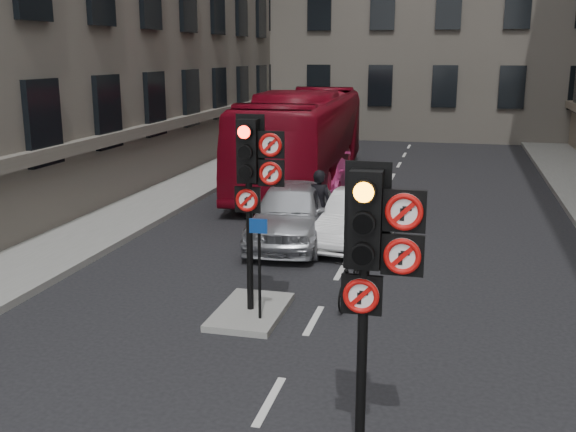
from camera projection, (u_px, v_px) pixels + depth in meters
The scene contains 11 objects.
pavement_left at pixel (130, 210), 20.50m from camera, with size 3.00×50.00×0.16m, color gray.
centre_island at pixel (251, 312), 12.50m from camera, with size 1.20×2.00×0.12m, color gray.
signal_near at pixel (372, 252), 7.49m from camera, with size 0.91×0.40×3.58m.
signal_far at pixel (253, 171), 11.85m from camera, with size 0.91×0.40×3.58m.
car_silver at pixel (291, 212), 17.13m from camera, with size 1.85×4.59×1.56m, color #ADAFB5.
car_white at pixel (358, 218), 17.05m from camera, with size 1.40×4.00×1.32m, color white.
car_pink at pixel (323, 174), 23.64m from camera, with size 1.65×4.06×1.18m, color #E74498.
bus_red at pixel (304, 138), 24.62m from camera, with size 2.87×12.26×3.42m, color maroon.
motorcycle at pixel (352, 280), 12.93m from camera, with size 0.46×1.62×0.97m, color black.
motorcyclist at pixel (319, 205), 17.31m from camera, with size 0.67×0.44×1.85m, color black.
info_sign at pixel (259, 255), 11.74m from camera, with size 0.32×0.09×1.84m.
Camera 1 is at (2.31, -6.21, 4.74)m, focal length 42.00 mm.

